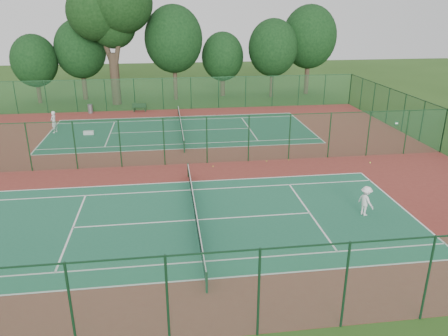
{
  "coord_description": "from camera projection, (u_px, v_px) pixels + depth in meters",
  "views": [
    {
      "loc": [
        -1.29,
        -30.09,
        10.92
      ],
      "look_at": [
        2.05,
        -5.45,
        1.6
      ],
      "focal_mm": 35.0,
      "sensor_mm": 36.0,
      "label": 1
    }
  ],
  "objects": [
    {
      "name": "fence_divider",
      "position": [
        186.0,
        141.0,
        31.3
      ],
      "size": [
        40.0,
        0.09,
        3.5
      ],
      "color": "#164327",
      "rests_on": "ground"
    },
    {
      "name": "big_tree",
      "position": [
        110.0,
        11.0,
        47.71
      ],
      "size": [
        9.42,
        6.89,
        14.47
      ],
      "color": "#34271C",
      "rests_on": "ground"
    },
    {
      "name": "fence_east",
      "position": [
        444.0,
        131.0,
        33.82
      ],
      "size": [
        0.09,
        36.0,
        3.5
      ],
      "rotation": [
        0.0,
        0.0,
        1.57
      ],
      "color": "#1A5031",
      "rests_on": "ground"
    },
    {
      "name": "red_pad",
      "position": [
        186.0,
        164.0,
        31.92
      ],
      "size": [
        40.0,
        36.0,
        0.01
      ],
      "primitive_type": "cube",
      "color": "maroon",
      "rests_on": "ground"
    },
    {
      "name": "player_near",
      "position": [
        366.0,
        201.0,
        23.86
      ],
      "size": [
        0.94,
        1.23,
        1.69
      ],
      "primitive_type": "imported",
      "rotation": [
        0.0,
        0.0,
        1.89
      ],
      "color": "white",
      "rests_on": "court_near"
    },
    {
      "name": "stray_ball_b",
      "position": [
        289.0,
        160.0,
        32.62
      ],
      "size": [
        0.07,
        0.07,
        0.07
      ],
      "primitive_type": "sphere",
      "color": "gold",
      "rests_on": "red_pad"
    },
    {
      "name": "bench",
      "position": [
        140.0,
        107.0,
        47.29
      ],
      "size": [
        1.56,
        0.57,
        0.94
      ],
      "rotation": [
        0.0,
        0.0,
        -0.08
      ],
      "color": "black",
      "rests_on": "red_pad"
    },
    {
      "name": "stray_ball_a",
      "position": [
        267.0,
        161.0,
        32.36
      ],
      "size": [
        0.08,
        0.08,
        0.08
      ],
      "primitive_type": "sphere",
      "color": "#ABC42D",
      "rests_on": "red_pad"
    },
    {
      "name": "trash_bin",
      "position": [
        90.0,
        109.0,
        46.71
      ],
      "size": [
        0.57,
        0.57,
        0.94
      ],
      "primitive_type": "cylinder",
      "rotation": [
        0.0,
        0.0,
        -0.09
      ],
      "color": "slate",
      "rests_on": "red_pad"
    },
    {
      "name": "kit_bag",
      "position": [
        89.0,
        133.0,
        39.03
      ],
      "size": [
        0.89,
        0.33,
        0.33
      ],
      "primitive_type": "cube",
      "rotation": [
        0.0,
        0.0,
        -0.0
      ],
      "color": "white",
      "rests_on": "red_pad"
    },
    {
      "name": "stray_ball_c",
      "position": [
        213.0,
        166.0,
        31.31
      ],
      "size": [
        0.07,
        0.07,
        0.07
      ],
      "primitive_type": "sphere",
      "color": "gold",
      "rests_on": "red_pad"
    },
    {
      "name": "tennis_net_near",
      "position": [
        195.0,
        211.0,
        23.38
      ],
      "size": [
        0.1,
        12.9,
        0.97
      ],
      "color": "#163E22",
      "rests_on": "ground"
    },
    {
      "name": "player_far",
      "position": [
        54.0,
        122.0,
        39.36
      ],
      "size": [
        0.67,
        0.83,
        1.97
      ],
      "primitive_type": "imported",
      "rotation": [
        0.0,
        0.0,
        -1.88
      ],
      "color": "silver",
      "rests_on": "court_far"
    },
    {
      "name": "fence_north",
      "position": [
        177.0,
        93.0,
        48.0
      ],
      "size": [
        40.0,
        0.09,
        3.5
      ],
      "color": "#1C542C",
      "rests_on": "ground"
    },
    {
      "name": "court_far",
      "position": [
        181.0,
        131.0,
        40.26
      ],
      "size": [
        23.77,
        10.97,
        0.01
      ],
      "primitive_type": "cube",
      "color": "#1B553C",
      "rests_on": "red_pad"
    },
    {
      "name": "fence_south",
      "position": [
        214.0,
        297.0,
        14.6
      ],
      "size": [
        40.0,
        0.09,
        3.5
      ],
      "color": "#1A4E35",
      "rests_on": "ground"
    },
    {
      "name": "court_near",
      "position": [
        195.0,
        220.0,
        23.56
      ],
      "size": [
        23.77,
        10.97,
        0.01
      ],
      "primitive_type": "cube",
      "color": "#1F6446",
      "rests_on": "red_pad"
    },
    {
      "name": "evergreen_row",
      "position": [
        180.0,
        98.0,
        54.48
      ],
      "size": [
        39.0,
        5.0,
        12.0
      ],
      "primitive_type": null,
      "color": "black",
      "rests_on": "ground"
    },
    {
      "name": "tennis_net_far",
      "position": [
        181.0,
        125.0,
        40.08
      ],
      "size": [
        0.1,
        12.9,
        0.97
      ],
      "color": "#13361C",
      "rests_on": "ground"
    },
    {
      "name": "ground",
      "position": [
        186.0,
        164.0,
        31.92
      ],
      "size": [
        120.0,
        120.0,
        0.0
      ],
      "primitive_type": "plane",
      "color": "#274B17",
      "rests_on": "ground"
    }
  ]
}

